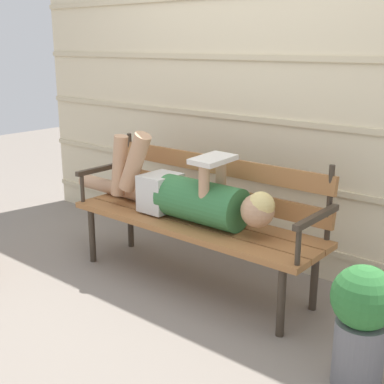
{
  "coord_description": "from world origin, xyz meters",
  "views": [
    {
      "loc": [
        1.93,
        -2.14,
        1.47
      ],
      "look_at": [
        0.0,
        0.17,
        0.6
      ],
      "focal_mm": 48.41,
      "sensor_mm": 36.0,
      "label": 1
    }
  ],
  "objects": [
    {
      "name": "potted_plant",
      "position": [
        1.22,
        -0.14,
        0.32
      ],
      "size": [
        0.28,
        0.28,
        0.57
      ],
      "color": "slate",
      "rests_on": "ground"
    },
    {
      "name": "park_bench",
      "position": [
        0.0,
        0.24,
        0.47
      ],
      "size": [
        1.7,
        0.48,
        0.85
      ],
      "color": "#9E6638",
      "rests_on": "ground"
    },
    {
      "name": "ground_plane",
      "position": [
        0.0,
        0.0,
        0.0
      ],
      "size": [
        12.0,
        12.0,
        0.0
      ],
      "primitive_type": "plane",
      "color": "gray"
    },
    {
      "name": "reclining_person",
      "position": [
        -0.05,
        0.17,
        0.58
      ],
      "size": [
        1.68,
        0.26,
        0.52
      ],
      "color": "#33703D"
    },
    {
      "name": "house_siding",
      "position": [
        0.0,
        0.79,
        1.18
      ],
      "size": [
        4.22,
        0.08,
        2.37
      ],
      "color": "beige",
      "rests_on": "ground"
    }
  ]
}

